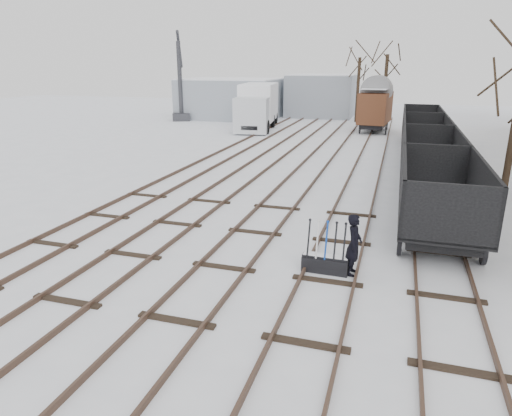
{
  "coord_description": "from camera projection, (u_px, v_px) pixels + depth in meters",
  "views": [
    {
      "loc": [
        4.47,
        -11.21,
        5.66
      ],
      "look_at": [
        0.31,
        2.15,
        1.2
      ],
      "focal_mm": 32.0,
      "sensor_mm": 36.0,
      "label": 1
    }
  ],
  "objects": [
    {
      "name": "ground",
      "position": [
        224.0,
        268.0,
        13.18
      ],
      "size": [
        120.0,
        120.0,
        0.0
      ],
      "primitive_type": "plane",
      "color": "white",
      "rests_on": "ground"
    },
    {
      "name": "tracks",
      "position": [
        312.0,
        167.0,
        25.6
      ],
      "size": [
        13.9,
        52.0,
        0.16
      ],
      "color": "black",
      "rests_on": "ground"
    },
    {
      "name": "shed_left",
      "position": [
        232.0,
        98.0,
        49.0
      ],
      "size": [
        10.0,
        8.0,
        4.1
      ],
      "color": "#939BA6",
      "rests_on": "ground"
    },
    {
      "name": "shed_right",
      "position": [
        321.0,
        96.0,
        50.02
      ],
      "size": [
        7.0,
        6.0,
        4.5
      ],
      "color": "#939BA6",
      "rests_on": "ground"
    },
    {
      "name": "ground_frame",
      "position": [
        325.0,
        263.0,
        12.87
      ],
      "size": [
        1.31,
        0.46,
        1.49
      ],
      "rotation": [
        0.0,
        0.0,
        -0.03
      ],
      "color": "black",
      "rests_on": "ground"
    },
    {
      "name": "worker",
      "position": [
        354.0,
        245.0,
        12.57
      ],
      "size": [
        0.48,
        0.68,
        1.76
      ],
      "primitive_type": "imported",
      "rotation": [
        0.0,
        0.0,
        1.48
      ],
      "color": "black",
      "rests_on": "ground"
    },
    {
      "name": "freight_wagon_a",
      "position": [
        439.0,
        208.0,
        15.36
      ],
      "size": [
        2.58,
        6.44,
        2.63
      ],
      "color": "black",
      "rests_on": "ground"
    },
    {
      "name": "freight_wagon_b",
      "position": [
        429.0,
        168.0,
        21.18
      ],
      "size": [
        2.58,
        6.44,
        2.63
      ],
      "color": "black",
      "rests_on": "ground"
    },
    {
      "name": "freight_wagon_c",
      "position": [
        424.0,
        145.0,
        27.0
      ],
      "size": [
        2.58,
        6.44,
        2.63
      ],
      "color": "black",
      "rests_on": "ground"
    },
    {
      "name": "freight_wagon_d",
      "position": [
        421.0,
        131.0,
        32.83
      ],
      "size": [
        2.58,
        6.44,
        2.63
      ],
      "color": "black",
      "rests_on": "ground"
    },
    {
      "name": "box_van_wagon",
      "position": [
        375.0,
        107.0,
        38.7
      ],
      "size": [
        2.95,
        5.0,
        3.66
      ],
      "rotation": [
        0.0,
        0.0,
        -0.09
      ],
      "color": "black",
      "rests_on": "ground"
    },
    {
      "name": "lorry",
      "position": [
        257.0,
        106.0,
        40.47
      ],
      "size": [
        3.67,
        8.89,
        3.91
      ],
      "rotation": [
        0.0,
        0.0,
        0.15
      ],
      "color": "black",
      "rests_on": "ground"
    },
    {
      "name": "panel_van",
      "position": [
        261.0,
        110.0,
        46.01
      ],
      "size": [
        3.88,
        5.21,
        2.11
      ],
      "rotation": [
        0.0,
        0.0,
        0.43
      ],
      "color": "white",
      "rests_on": "ground"
    },
    {
      "name": "crane",
      "position": [
        182.0,
        98.0,
        46.55
      ],
      "size": [
        2.28,
        5.19,
        8.72
      ],
      "rotation": [
        0.0,
        0.0,
        0.4
      ],
      "color": "#2E2F34",
      "rests_on": "ground"
    },
    {
      "name": "tree_far_left",
      "position": [
        358.0,
        90.0,
        44.98
      ],
      "size": [
        0.3,
        0.3,
        6.19
      ],
      "primitive_type": "cylinder",
      "color": "black",
      "rests_on": "ground"
    },
    {
      "name": "tree_far_right",
      "position": [
        384.0,
        92.0,
        40.17
      ],
      "size": [
        0.3,
        0.3,
        6.39
      ],
      "primitive_type": "cylinder",
      "color": "black",
      "rests_on": "ground"
    }
  ]
}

